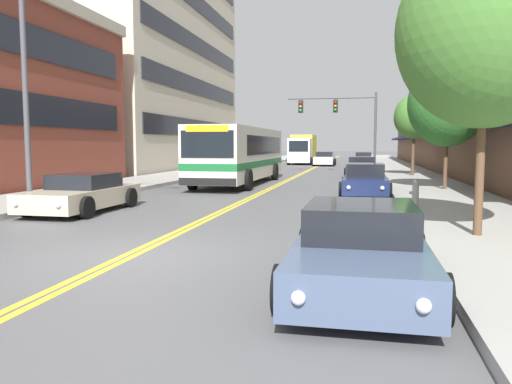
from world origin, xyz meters
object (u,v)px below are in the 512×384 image
city_bus (241,153)px  street_tree_right_mid (448,104)px  car_champagne_parked_left_mid (83,194)px  fire_hydrant (415,193)px  box_truck (303,149)px  car_white_parked_right_far (363,159)px  car_red_parked_left_near (254,163)px  car_dark_grey_parked_right_mid (362,168)px  car_navy_parked_right_end (365,181)px  traffic_signal_mast (343,116)px  street_tree_right_near (486,31)px  car_silver_moving_lead (325,159)px  car_slate_blue_parked_right_foreground (360,250)px  street_lamp_left_near (31,27)px  street_tree_right_far (414,117)px

city_bus → street_tree_right_mid: 10.74m
car_champagne_parked_left_mid → fire_hydrant: bearing=11.4°
box_truck → street_tree_right_mid: bearing=-72.7°
city_bus → fire_hydrant: city_bus is taller
city_bus → car_white_parked_right_far: size_ratio=2.61×
car_red_parked_left_near → car_dark_grey_parked_right_mid: 10.69m
car_dark_grey_parked_right_mid → fire_hydrant: 17.38m
car_red_parked_left_near → car_navy_parked_right_end: (8.80, -18.52, -0.03)m
traffic_signal_mast → street_tree_right_near: (3.85, -26.45, 0.19)m
car_silver_moving_lead → box_truck: box_truck is taller
city_bus → street_tree_right_near: 17.62m
traffic_signal_mast → fire_hydrant: bearing=-81.9°
city_bus → car_slate_blue_parked_right_foreground: city_bus is taller
traffic_signal_mast → street_tree_right_near: bearing=-81.7°
street_lamp_left_near → street_tree_right_near: size_ratio=1.50×
car_silver_moving_lead → street_tree_right_mid: bearing=-75.4°
car_navy_parked_right_end → box_truck: size_ratio=0.64×
car_navy_parked_right_end → street_lamp_left_near: (-9.48, -8.33, 4.85)m
car_dark_grey_parked_right_mid → car_white_parked_right_far: 18.99m
car_slate_blue_parked_right_foreground → car_silver_moving_lead: size_ratio=0.95×
car_slate_blue_parked_right_foreground → car_white_parked_right_far: bearing=89.8°
box_truck → street_lamp_left_near: (-2.93, -41.94, 3.82)m
city_bus → fire_hydrant: 12.95m
car_red_parked_left_near → car_dark_grey_parked_right_mid: car_red_parked_left_near is taller
city_bus → fire_hydrant: size_ratio=14.15×
street_lamp_left_near → street_tree_right_far: size_ratio=1.86×
street_lamp_left_near → street_tree_right_far: 23.73m
street_lamp_left_near → street_tree_right_mid: size_ratio=1.69×
box_truck → street_tree_right_near: size_ratio=1.19×
car_navy_parked_right_end → traffic_signal_mast: traffic_signal_mast is taller
car_red_parked_left_near → car_slate_blue_parked_right_foreground: bearing=-75.1°
city_bus → street_tree_right_far: size_ratio=2.35×
box_truck → street_tree_right_far: street_tree_right_far is taller
fire_hydrant → city_bus: bearing=128.8°
car_slate_blue_parked_right_foreground → traffic_signal_mast: traffic_signal_mast is taller
car_dark_grey_parked_right_mid → car_red_parked_left_near: bearing=144.0°
traffic_signal_mast → street_tree_right_mid: (4.97, -14.78, -0.37)m
car_red_parked_left_near → car_champagne_parked_left_mid: (0.07, -25.66, -0.08)m
traffic_signal_mast → street_tree_right_near: size_ratio=1.05×
car_slate_blue_parked_right_foreground → street_tree_right_mid: 16.36m
car_silver_moving_lead → street_tree_right_far: 19.32m
traffic_signal_mast → car_slate_blue_parked_right_foreground: bearing=-87.3°
city_bus → street_lamp_left_near: size_ratio=1.27×
car_slate_blue_parked_right_foreground → street_tree_right_far: (3.15, 25.73, 3.26)m
car_navy_parked_right_end → car_white_parked_right_far: bearing=90.0°
street_tree_right_near → fire_hydrant: bearing=99.0°
car_white_parked_right_far → fire_hydrant: 36.33m
street_tree_right_mid → street_tree_right_far: (-0.40, 10.11, -0.03)m
city_bus → car_slate_blue_parked_right_foreground: 20.04m
car_slate_blue_parked_right_foreground → street_lamp_left_near: (-9.33, 5.62, 4.88)m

